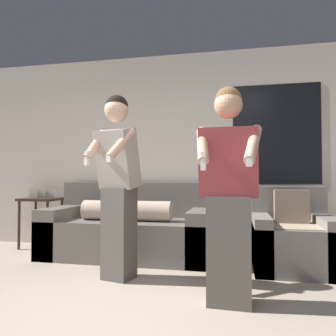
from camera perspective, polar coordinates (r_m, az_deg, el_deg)
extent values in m
cube|color=silver|center=(4.53, 3.40, 2.97)|extent=(6.19, 0.06, 2.70)
cube|color=black|center=(4.50, 18.30, 5.65)|extent=(1.10, 0.01, 1.30)
cube|color=slate|center=(4.19, -6.69, -12.00)|extent=(2.09, 0.95, 0.46)
cube|color=slate|center=(4.48, -5.18, -5.43)|extent=(2.09, 0.22, 0.46)
cube|color=slate|center=(4.54, -17.77, -10.23)|extent=(0.28, 0.95, 0.60)
cube|color=slate|center=(3.99, 6.02, -11.51)|extent=(0.28, 0.95, 0.60)
cylinder|color=#CCB299|center=(4.03, -7.21, -7.37)|extent=(1.10, 0.24, 0.24)
cube|color=slate|center=(3.85, 20.91, -12.73)|extent=(0.83, 0.89, 0.47)
cube|color=slate|center=(4.13, 20.08, -5.82)|extent=(0.83, 0.20, 0.41)
cube|color=slate|center=(3.80, 15.91, -12.15)|extent=(0.18, 0.89, 0.57)
cube|color=slate|center=(3.90, 25.75, -11.77)|extent=(0.18, 0.89, 0.57)
cube|color=tan|center=(3.76, 20.98, -9.23)|extent=(0.71, 0.71, 0.01)
cube|color=#7A6656|center=(3.85, 20.68, -6.27)|extent=(0.36, 0.14, 0.36)
cube|color=#332319|center=(4.99, -21.19, -5.08)|extent=(0.51, 0.46, 0.04)
cylinder|color=#332319|center=(4.99, -24.52, -9.06)|extent=(0.04, 0.04, 0.66)
cylinder|color=#332319|center=(4.75, -20.28, -9.48)|extent=(0.04, 0.04, 0.66)
cylinder|color=#332319|center=(5.29, -22.08, -8.65)|extent=(0.04, 0.04, 0.66)
cylinder|color=#332319|center=(5.07, -18.00, -9.01)|extent=(0.04, 0.04, 0.66)
cube|color=beige|center=(5.04, -22.52, -4.06)|extent=(0.10, 0.02, 0.17)
cube|color=beige|center=(4.98, -21.18, -4.22)|extent=(0.13, 0.02, 0.15)
cube|color=beige|center=(4.93, -19.81, -4.38)|extent=(0.16, 0.02, 0.13)
cube|color=#56514C|center=(3.29, -8.51, -11.12)|extent=(0.32, 0.30, 0.88)
cube|color=#ADA89E|center=(3.22, -8.81, 1.61)|extent=(0.43, 0.41, 0.60)
sphere|color=#DBAD8E|center=(3.27, -8.97, 9.87)|extent=(0.23, 0.23, 0.23)
sphere|color=black|center=(3.28, -8.91, 10.54)|extent=(0.22, 0.22, 0.22)
cylinder|color=#DBAD8E|center=(3.20, -12.51, 3.93)|extent=(0.12, 0.36, 0.33)
cube|color=white|center=(3.07, -13.95, 1.64)|extent=(0.04, 0.04, 0.13)
cylinder|color=#DBAD8E|center=(3.03, -8.13, 4.23)|extent=(0.21, 0.36, 0.33)
cube|color=white|center=(2.91, -10.18, 1.80)|extent=(0.05, 0.05, 0.08)
cube|color=#56514C|center=(2.66, 10.64, -13.85)|extent=(0.34, 0.25, 0.84)
cube|color=#99383D|center=(2.59, 10.53, 1.07)|extent=(0.46, 0.30, 0.56)
sphere|color=tan|center=(2.64, 10.46, 10.77)|extent=(0.22, 0.22, 0.22)
sphere|color=brown|center=(2.66, 10.46, 11.53)|extent=(0.21, 0.21, 0.21)
cylinder|color=tan|center=(2.47, 6.01, 3.97)|extent=(0.13, 0.36, 0.32)
cube|color=white|center=(2.31, 6.17, 1.18)|extent=(0.04, 0.04, 0.13)
cylinder|color=tan|center=(2.44, 14.60, 4.08)|extent=(0.16, 0.36, 0.32)
cube|color=white|center=(2.28, 13.95, 1.25)|extent=(0.05, 0.04, 0.08)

